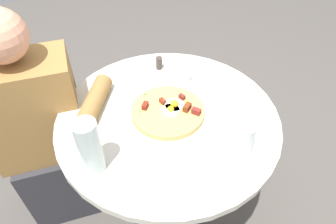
{
  "coord_description": "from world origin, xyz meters",
  "views": [
    {
      "loc": [
        0.24,
        0.78,
        1.57
      ],
      "look_at": [
        -0.0,
        0.0,
        0.77
      ],
      "focal_mm": 32.82,
      "sensor_mm": 36.0,
      "label": 1
    }
  ],
  "objects_px": {
    "water_glass": "(244,138)",
    "fork": "(145,178)",
    "water_bottle": "(90,147)",
    "knife": "(156,174)",
    "person_seated": "(45,141)",
    "salt_shaker": "(187,76)",
    "bread_plate": "(235,92)",
    "pepper_shaker": "(159,63)",
    "dining_table": "(168,146)",
    "breakfast_pizza": "(169,111)",
    "pizza_plate": "(168,115)"
  },
  "relations": [
    {
      "from": "water_bottle",
      "to": "salt_shaker",
      "type": "distance_m",
      "value": 0.55
    },
    {
      "from": "dining_table",
      "to": "breakfast_pizza",
      "type": "bearing_deg",
      "value": 177.01
    },
    {
      "from": "person_seated",
      "to": "breakfast_pizza",
      "type": "relative_size",
      "value": 4.17
    },
    {
      "from": "person_seated",
      "to": "water_bottle",
      "type": "xyz_separation_m",
      "value": [
        -0.21,
        0.4,
        0.34
      ]
    },
    {
      "from": "person_seated",
      "to": "pepper_shaker",
      "type": "height_order",
      "value": "person_seated"
    },
    {
      "from": "breakfast_pizza",
      "to": "knife",
      "type": "distance_m",
      "value": 0.27
    },
    {
      "from": "knife",
      "to": "pepper_shaker",
      "type": "distance_m",
      "value": 0.56
    },
    {
      "from": "dining_table",
      "to": "breakfast_pizza",
      "type": "xyz_separation_m",
      "value": [
        -0.0,
        0.0,
        0.2
      ]
    },
    {
      "from": "dining_table",
      "to": "fork",
      "type": "bearing_deg",
      "value": 58.13
    },
    {
      "from": "dining_table",
      "to": "salt_shaker",
      "type": "relative_size",
      "value": 17.56
    },
    {
      "from": "fork",
      "to": "pepper_shaker",
      "type": "relative_size",
      "value": 3.2
    },
    {
      "from": "breakfast_pizza",
      "to": "knife",
      "type": "bearing_deg",
      "value": 63.6
    },
    {
      "from": "water_glass",
      "to": "fork",
      "type": "bearing_deg",
      "value": 3.01
    },
    {
      "from": "water_glass",
      "to": "pepper_shaker",
      "type": "relative_size",
      "value": 2.06
    },
    {
      "from": "knife",
      "to": "water_bottle",
      "type": "bearing_deg",
      "value": -122.58
    },
    {
      "from": "water_bottle",
      "to": "fork",
      "type": "bearing_deg",
      "value": 147.09
    },
    {
      "from": "pepper_shaker",
      "to": "knife",
      "type": "bearing_deg",
      "value": 72.52
    },
    {
      "from": "dining_table",
      "to": "salt_shaker",
      "type": "distance_m",
      "value": 0.31
    },
    {
      "from": "breakfast_pizza",
      "to": "bread_plate",
      "type": "distance_m",
      "value": 0.3
    },
    {
      "from": "breakfast_pizza",
      "to": "salt_shaker",
      "type": "bearing_deg",
      "value": -127.94
    },
    {
      "from": "person_seated",
      "to": "breakfast_pizza",
      "type": "distance_m",
      "value": 0.62
    },
    {
      "from": "pizza_plate",
      "to": "fork",
      "type": "relative_size",
      "value": 1.85
    },
    {
      "from": "salt_shaker",
      "to": "fork",
      "type": "bearing_deg",
      "value": 55.14
    },
    {
      "from": "person_seated",
      "to": "salt_shaker",
      "type": "height_order",
      "value": "person_seated"
    },
    {
      "from": "person_seated",
      "to": "water_glass",
      "type": "distance_m",
      "value": 0.89
    },
    {
      "from": "water_bottle",
      "to": "knife",
      "type": "bearing_deg",
      "value": 153.68
    },
    {
      "from": "pizza_plate",
      "to": "fork",
      "type": "xyz_separation_m",
      "value": [
        0.15,
        0.24,
        0.0
      ]
    },
    {
      "from": "dining_table",
      "to": "water_glass",
      "type": "bearing_deg",
      "value": 130.14
    },
    {
      "from": "dining_table",
      "to": "pizza_plate",
      "type": "height_order",
      "value": "pizza_plate"
    },
    {
      "from": "water_bottle",
      "to": "salt_shaker",
      "type": "xyz_separation_m",
      "value": [
        -0.44,
        -0.33,
        -0.08
      ]
    },
    {
      "from": "fork",
      "to": "water_glass",
      "type": "bearing_deg",
      "value": 86.74
    },
    {
      "from": "person_seated",
      "to": "water_glass",
      "type": "height_order",
      "value": "person_seated"
    },
    {
      "from": "bread_plate",
      "to": "water_bottle",
      "type": "relative_size",
      "value": 0.93
    },
    {
      "from": "water_glass",
      "to": "dining_table",
      "type": "bearing_deg",
      "value": -49.86
    },
    {
      "from": "bread_plate",
      "to": "water_glass",
      "type": "distance_m",
      "value": 0.29
    },
    {
      "from": "fork",
      "to": "bread_plate",
      "type": "bearing_deg",
      "value": 116.05
    },
    {
      "from": "pizza_plate",
      "to": "salt_shaker",
      "type": "height_order",
      "value": "salt_shaker"
    },
    {
      "from": "fork",
      "to": "water_glass",
      "type": "relative_size",
      "value": 1.55
    },
    {
      "from": "salt_shaker",
      "to": "pepper_shaker",
      "type": "distance_m",
      "value": 0.15
    },
    {
      "from": "fork",
      "to": "water_bottle",
      "type": "height_order",
      "value": "water_bottle"
    },
    {
      "from": "breakfast_pizza",
      "to": "water_glass",
      "type": "distance_m",
      "value": 0.29
    },
    {
      "from": "bread_plate",
      "to": "water_bottle",
      "type": "xyz_separation_m",
      "value": [
        0.59,
        0.19,
        0.1
      ]
    },
    {
      "from": "pepper_shaker",
      "to": "water_glass",
      "type": "bearing_deg",
      "value": 104.69
    },
    {
      "from": "person_seated",
      "to": "pizza_plate",
      "type": "relative_size",
      "value": 3.4
    },
    {
      "from": "person_seated",
      "to": "pizza_plate",
      "type": "bearing_deg",
      "value": 154.0
    },
    {
      "from": "fork",
      "to": "knife",
      "type": "xyz_separation_m",
      "value": [
        -0.04,
        -0.0,
        0.0
      ]
    },
    {
      "from": "bread_plate",
      "to": "pepper_shaker",
      "type": "bearing_deg",
      "value": -46.06
    },
    {
      "from": "fork",
      "to": "knife",
      "type": "distance_m",
      "value": 0.04
    },
    {
      "from": "dining_table",
      "to": "person_seated",
      "type": "distance_m",
      "value": 0.56
    },
    {
      "from": "breakfast_pizza",
      "to": "water_bottle",
      "type": "relative_size",
      "value": 1.34
    }
  ]
}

